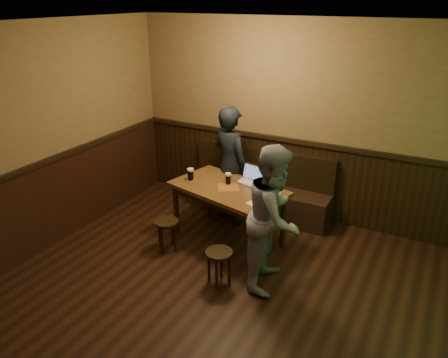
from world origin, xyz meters
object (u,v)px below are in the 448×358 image
pub_table (228,194)px  person_grey (274,217)px  stool_left (167,227)px  pint_right (257,195)px  laptop (251,178)px  stool_right (219,258)px  bench (258,192)px  pint_left (191,174)px  pint_mid (228,179)px  person_suit (231,165)px

pub_table → person_grey: person_grey is taller
pub_table → stool_left: pub_table is taller
pint_right → laptop: (-0.31, 0.47, -0.02)m
pub_table → pint_right: size_ratio=10.55×
stool_right → person_grey: person_grey is taller
stool_left → pint_right: bearing=20.1°
bench → laptop: bearing=-75.2°
pint_left → laptop: laptop is taller
person_grey → bench: bearing=22.4°
pint_left → pint_right: (1.04, -0.15, -0.01)m
stool_left → laptop: laptop is taller
stool_left → stool_right: bearing=-18.8°
pub_table → pint_mid: bearing=131.1°
pint_left → person_suit: 0.65m
bench → laptop: size_ratio=6.44×
stool_left → pint_left: bearing=86.6°
pint_left → pub_table: bearing=3.3°
pint_right → stool_left: bearing=-159.9°
stool_left → pint_mid: bearing=51.3°
stool_left → person_grey: bearing=0.7°
stool_left → stool_right: stool_right is taller
laptop → person_grey: bearing=-41.5°
stool_right → pint_right: size_ratio=2.77×
stool_right → person_suit: 1.64m
laptop → person_suit: size_ratio=0.20×
person_suit → stool_left: bearing=93.8°
pint_mid → pint_right: size_ratio=1.02×
pub_table → pint_mid: pint_mid is taller
pub_table → person_grey: bearing=-20.0°
person_suit → bench: bearing=-99.8°
pint_mid → pint_right: (0.54, -0.27, -0.00)m
person_grey → stool_right: bearing=116.6°
pint_right → person_grey: person_grey is taller
stool_right → pint_left: 1.35m
pub_table → pint_mid: size_ratio=10.37×
stool_left → pint_mid: 1.00m
bench → person_suit: 0.73m
stool_left → pint_right: 1.25m
pub_table → stool_right: size_ratio=3.81×
pint_right → person_suit: 1.04m
laptop → bench: bearing=114.5°
person_suit → pint_mid: bearing=134.2°
pint_mid → pint_right: bearing=-27.0°
stool_right → pint_mid: pint_mid is taller
laptop → pint_mid: bearing=-129.2°
bench → pint_left: bench is taller
stool_left → laptop: (0.76, 0.86, 0.50)m
pub_table → stool_left: (-0.58, -0.58, -0.34)m
bench → person_grey: (0.86, -1.53, 0.51)m
pint_right → person_suit: bearing=135.4°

